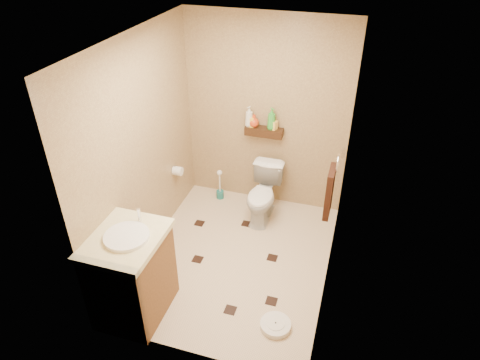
% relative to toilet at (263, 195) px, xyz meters
% --- Properties ---
extents(ground, '(2.50, 2.50, 0.00)m').
position_rel_toilet_xyz_m(ground, '(-0.10, -0.83, -0.34)').
color(ground, beige).
rests_on(ground, ground).
extents(wall_back, '(2.00, 0.04, 2.40)m').
position_rel_toilet_xyz_m(wall_back, '(-0.10, 0.42, 0.86)').
color(wall_back, tan).
rests_on(wall_back, ground).
extents(wall_front, '(2.00, 0.04, 2.40)m').
position_rel_toilet_xyz_m(wall_front, '(-0.10, -2.08, 0.86)').
color(wall_front, tan).
rests_on(wall_front, ground).
extents(wall_left, '(0.04, 2.50, 2.40)m').
position_rel_toilet_xyz_m(wall_left, '(-1.10, -0.83, 0.86)').
color(wall_left, tan).
rests_on(wall_left, ground).
extents(wall_right, '(0.04, 2.50, 2.40)m').
position_rel_toilet_xyz_m(wall_right, '(0.90, -0.83, 0.86)').
color(wall_right, tan).
rests_on(wall_right, ground).
extents(ceiling, '(2.00, 2.50, 0.02)m').
position_rel_toilet_xyz_m(ceiling, '(-0.10, -0.83, 2.06)').
color(ceiling, silver).
rests_on(ceiling, wall_back).
extents(wall_shelf, '(0.46, 0.14, 0.10)m').
position_rel_toilet_xyz_m(wall_shelf, '(-0.10, 0.34, 0.68)').
color(wall_shelf, '#3D2510').
rests_on(wall_shelf, wall_back).
extents(floor_accents, '(1.25, 1.44, 0.01)m').
position_rel_toilet_xyz_m(floor_accents, '(-0.09, -0.85, -0.33)').
color(floor_accents, black).
rests_on(floor_accents, ground).
extents(toilet, '(0.38, 0.66, 0.67)m').
position_rel_toilet_xyz_m(toilet, '(0.00, 0.00, 0.00)').
color(toilet, white).
rests_on(toilet, ground).
extents(vanity, '(0.61, 0.74, 1.05)m').
position_rel_toilet_xyz_m(vanity, '(-0.79, -1.78, 0.13)').
color(vanity, brown).
rests_on(vanity, ground).
extents(bathroom_scale, '(0.32, 0.32, 0.06)m').
position_rel_toilet_xyz_m(bathroom_scale, '(0.54, -1.60, -0.31)').
color(bathroom_scale, white).
rests_on(bathroom_scale, ground).
extents(toilet_brush, '(0.10, 0.10, 0.43)m').
position_rel_toilet_xyz_m(toilet_brush, '(-0.65, 0.24, -0.19)').
color(toilet_brush, '#1B6F6E').
rests_on(toilet_brush, ground).
extents(towel_ring, '(0.12, 0.30, 0.76)m').
position_rel_toilet_xyz_m(towel_ring, '(0.82, -0.58, 0.61)').
color(towel_ring, silver).
rests_on(towel_ring, wall_right).
extents(toilet_paper, '(0.12, 0.11, 0.12)m').
position_rel_toilet_xyz_m(toilet_paper, '(-1.04, -0.18, 0.26)').
color(toilet_paper, white).
rests_on(toilet_paper, wall_left).
extents(bottle_a, '(0.12, 0.12, 0.25)m').
position_rel_toilet_xyz_m(bottle_a, '(-0.28, 0.34, 0.86)').
color(bottle_a, silver).
rests_on(bottle_a, wall_shelf).
extents(bottle_b, '(0.09, 0.09, 0.18)m').
position_rel_toilet_xyz_m(bottle_b, '(-0.26, 0.34, 0.82)').
color(bottle_b, yellow).
rests_on(bottle_b, wall_shelf).
extents(bottle_c, '(0.17, 0.17, 0.16)m').
position_rel_toilet_xyz_m(bottle_c, '(-0.22, 0.34, 0.81)').
color(bottle_c, '#C73D17').
rests_on(bottle_c, wall_shelf).
extents(bottle_d, '(0.15, 0.15, 0.27)m').
position_rel_toilet_xyz_m(bottle_d, '(-0.01, 0.34, 0.87)').
color(bottle_d, green).
rests_on(bottle_d, wall_shelf).
extents(bottle_e, '(0.09, 0.09, 0.16)m').
position_rel_toilet_xyz_m(bottle_e, '(0.02, 0.34, 0.81)').
color(bottle_e, '#F9CC53').
rests_on(bottle_e, wall_shelf).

